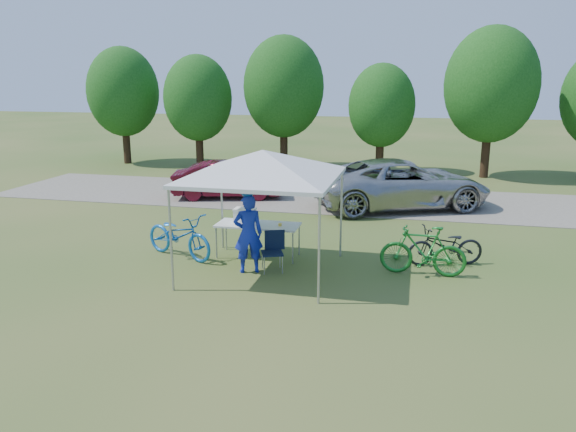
% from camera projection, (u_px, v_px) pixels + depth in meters
% --- Properties ---
extents(ground, '(100.00, 100.00, 0.00)m').
position_uv_depth(ground, '(264.00, 272.00, 12.53)').
color(ground, '#2D5119').
rests_on(ground, ground).
extents(gravel_strip, '(24.00, 5.00, 0.02)m').
position_uv_depth(gravel_strip, '(324.00, 198.00, 20.08)').
color(gravel_strip, gray).
rests_on(gravel_strip, ground).
extents(canopy, '(4.53, 4.53, 3.00)m').
position_uv_depth(canopy, '(263.00, 153.00, 11.88)').
color(canopy, '#A5A5AA').
rests_on(canopy, ground).
extents(treeline, '(24.89, 4.28, 6.30)m').
position_uv_depth(treeline, '(341.00, 93.00, 25.01)').
color(treeline, '#382314').
rests_on(treeline, ground).
extents(folding_table, '(1.98, 0.82, 0.81)m').
position_uv_depth(folding_table, '(258.00, 226.00, 13.40)').
color(folding_table, white).
rests_on(folding_table, ground).
extents(folding_chair, '(0.59, 0.62, 0.89)m').
position_uv_depth(folding_chair, '(273.00, 247.00, 12.54)').
color(folding_chair, black).
rests_on(folding_chair, ground).
extents(cooler, '(0.51, 0.35, 0.37)m').
position_uv_depth(cooler, '(245.00, 216.00, 13.42)').
color(cooler, white).
rests_on(cooler, folding_table).
extents(ice_cream_cup, '(0.08, 0.08, 0.06)m').
position_uv_depth(ice_cream_cup, '(280.00, 225.00, 13.21)').
color(ice_cream_cup, yellow).
rests_on(ice_cream_cup, folding_table).
extents(cyclist, '(0.76, 0.65, 1.76)m').
position_uv_depth(cyclist, '(248.00, 234.00, 12.31)').
color(cyclist, '#1527B0').
rests_on(cyclist, ground).
extents(bike_blue, '(2.19, 1.48, 1.09)m').
position_uv_depth(bike_blue, '(179.00, 235.00, 13.43)').
color(bike_blue, '#1461B5').
rests_on(bike_blue, ground).
extents(bike_green, '(1.86, 0.56, 1.11)m').
position_uv_depth(bike_green, '(423.00, 251.00, 12.19)').
color(bike_green, '#186E24').
rests_on(bike_green, ground).
extents(bike_dark, '(1.87, 1.17, 0.93)m').
position_uv_depth(bike_dark, '(446.00, 246.00, 12.85)').
color(bike_dark, black).
rests_on(bike_dark, ground).
extents(minivan, '(6.33, 4.77, 1.60)m').
position_uv_depth(minivan, '(402.00, 184.00, 18.40)').
color(minivan, '#B1B0AC').
rests_on(minivan, gravel_strip).
extents(sedan, '(4.10, 2.34, 1.28)m').
position_uv_depth(sedan, '(228.00, 180.00, 19.95)').
color(sedan, '#4E0D1B').
rests_on(sedan, gravel_strip).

